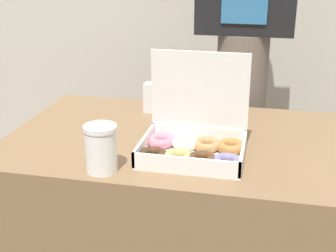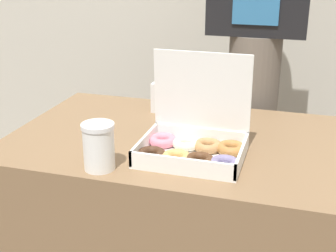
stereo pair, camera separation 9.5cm
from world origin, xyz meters
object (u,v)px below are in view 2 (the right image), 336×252
donut_box (193,143)px  person_customer (257,22)px  coffee_cup (99,146)px  napkin_holder (167,98)px

donut_box → person_customer: 0.69m
coffee_cup → napkin_holder: bearing=85.6°
napkin_holder → person_customer: bearing=46.9°
coffee_cup → napkin_holder: size_ratio=1.20×
donut_box → person_customer: size_ratio=0.18×
donut_box → coffee_cup: donut_box is taller
napkin_holder → coffee_cup: bearing=-94.4°
donut_box → coffee_cup: bearing=-145.4°
donut_box → coffee_cup: 0.27m
donut_box → coffee_cup: (-0.22, -0.15, 0.03)m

